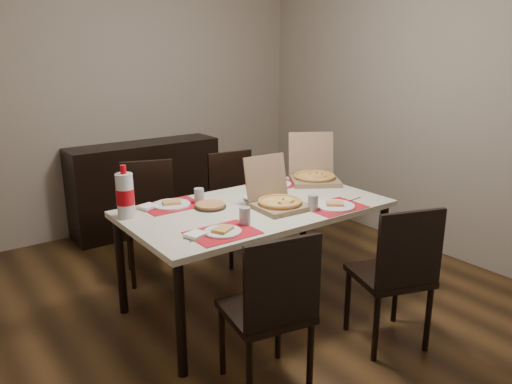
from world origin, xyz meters
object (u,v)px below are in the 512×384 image
chair_far_right (236,201)px  chair_far_left (150,214)px  dining_table (256,215)px  pizza_box_center (277,200)px  soda_bottle (125,196)px  chair_near_right (396,271)px  dip_bowl (250,198)px  chair_near_left (272,307)px  sideboard (146,187)px

chair_far_right → chair_far_left: bearing=172.2°
dining_table → pizza_box_center: 0.19m
dining_table → soda_bottle: 0.90m
chair_far_left → chair_near_right: bearing=-68.2°
chair_near_right → dip_bowl: (-0.31, 1.08, 0.25)m
chair_near_left → soda_bottle: bearing=105.2°
chair_far_left → sideboard: bearing=68.1°
chair_near_right → chair_far_right: (0.02, 1.77, 0.00)m
sideboard → chair_far_left: size_ratio=1.61×
sideboard → chair_near_right: (0.34, -2.88, 0.06)m
chair_near_left → soda_bottle: size_ratio=2.67×
chair_near_left → dip_bowl: chair_near_left is taller
chair_near_left → chair_far_right: (0.90, 1.67, 0.00)m
chair_far_left → pizza_box_center: 1.18m
chair_far_right → soda_bottle: 1.37m
chair_near_right → chair_far_right: 1.77m
sideboard → chair_far_right: (0.36, -1.11, 0.06)m
dining_table → dip_bowl: 0.16m
soda_bottle → chair_far_right: bearing=23.5°
dining_table → chair_near_right: (0.36, -0.95, -0.17)m
chair_near_right → sideboard: bearing=96.8°
chair_near_left → soda_bottle: (-0.31, 1.14, 0.39)m
chair_near_left → chair_near_right: size_ratio=1.00×
pizza_box_center → chair_far_left: bearing=115.0°
dining_table → chair_near_right: size_ratio=1.94×
dining_table → chair_near_right: 1.03m
chair_near_right → chair_far_left: 2.02m
chair_near_left → chair_far_left: bearing=85.9°
chair_far_left → pizza_box_center: bearing=-65.0°
soda_bottle → chair_near_left: bearing=-74.8°
chair_far_left → chair_far_right: bearing=-7.8°
chair_near_right → soda_bottle: soda_bottle is taller
sideboard → pizza_box_center: 2.07m
sideboard → soda_bottle: (-0.84, -1.63, 0.45)m
sideboard → chair_far_right: bearing=-71.8°
sideboard → chair_near_right: size_ratio=1.61×
chair_far_left → soda_bottle: size_ratio=2.67×
dining_table → pizza_box_center: size_ratio=4.63×
dining_table → dip_bowl: (0.05, 0.13, 0.08)m
chair_near_left → chair_far_right: same height
chair_far_left → dining_table: bearing=-67.4°
sideboard → pizza_box_center: (0.08, -2.04, 0.36)m
dining_table → chair_far_left: (-0.39, 0.93, -0.17)m
dining_table → chair_near_left: (-0.51, -0.84, -0.17)m
sideboard → chair_far_left: (-0.40, -1.00, 0.06)m
pizza_box_center → dip_bowl: (-0.05, 0.25, -0.04)m
pizza_box_center → dip_bowl: bearing=101.8°
chair_far_left → dip_bowl: size_ratio=8.96×
dining_table → sideboard: bearing=89.5°
soda_bottle → dip_bowl: bearing=-10.7°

